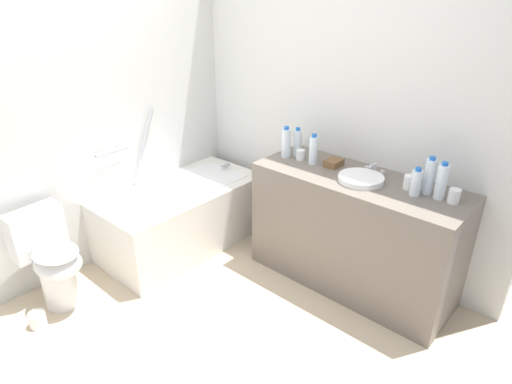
# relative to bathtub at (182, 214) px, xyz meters

# --- Properties ---
(ground_plane) EXTENTS (4.15, 4.15, 0.00)m
(ground_plane) POSITION_rel_bathtub_xyz_m (-0.78, -0.92, -0.29)
(ground_plane) COLOR #C1AD8E
(wall_back_tiled) EXTENTS (3.55, 0.10, 2.55)m
(wall_back_tiled) POSITION_rel_bathtub_xyz_m (-0.78, 0.40, 0.98)
(wall_back_tiled) COLOR silver
(wall_back_tiled) RESTS_ON ground_plane
(wall_right_mirror) EXTENTS (0.10, 2.95, 2.55)m
(wall_right_mirror) POSITION_rel_bathtub_xyz_m (0.84, -0.92, 0.98)
(wall_right_mirror) COLOR silver
(wall_right_mirror) RESTS_ON ground_plane
(bathtub) EXTENTS (1.41, 0.71, 1.18)m
(bathtub) POSITION_rel_bathtub_xyz_m (0.00, 0.00, 0.00)
(bathtub) COLOR silver
(bathtub) RESTS_ON ground_plane
(toilet) EXTENTS (0.38, 0.50, 0.72)m
(toilet) POSITION_rel_bathtub_xyz_m (-1.11, 0.07, 0.07)
(toilet) COLOR white
(toilet) RESTS_ON ground_plane
(vanity_counter) EXTENTS (0.57, 1.51, 0.88)m
(vanity_counter) POSITION_rel_bathtub_xyz_m (0.50, -1.38, 0.14)
(vanity_counter) COLOR #6B6056
(vanity_counter) RESTS_ON ground_plane
(sink_basin) EXTENTS (0.31, 0.31, 0.04)m
(sink_basin) POSITION_rel_bathtub_xyz_m (0.46, -1.42, 0.60)
(sink_basin) COLOR white
(sink_basin) RESTS_ON vanity_counter
(sink_faucet) EXTENTS (0.10, 0.15, 0.08)m
(sink_faucet) POSITION_rel_bathtub_xyz_m (0.65, -1.42, 0.62)
(sink_faucet) COLOR silver
(sink_faucet) RESTS_ON vanity_counter
(water_bottle_0) EXTENTS (0.07, 0.07, 0.19)m
(water_bottle_0) POSITION_rel_bathtub_xyz_m (0.50, -1.78, 0.67)
(water_bottle_0) COLOR silver
(water_bottle_0) RESTS_ON vanity_counter
(water_bottle_1) EXTENTS (0.07, 0.07, 0.25)m
(water_bottle_1) POSITION_rel_bathtub_xyz_m (0.49, -0.74, 0.70)
(water_bottle_1) COLOR silver
(water_bottle_1) RESTS_ON vanity_counter
(water_bottle_2) EXTENTS (0.06, 0.06, 0.23)m
(water_bottle_2) POSITION_rel_bathtub_xyz_m (0.57, -0.79, 0.69)
(water_bottle_2) COLOR silver
(water_bottle_2) RESTS_ON vanity_counter
(water_bottle_3) EXTENTS (0.07, 0.07, 0.23)m
(water_bottle_3) POSITION_rel_bathtub_xyz_m (0.52, -0.98, 0.69)
(water_bottle_3) COLOR silver
(water_bottle_3) RESTS_ON vanity_counter
(water_bottle_4) EXTENTS (0.07, 0.07, 0.25)m
(water_bottle_4) POSITION_rel_bathtub_xyz_m (0.58, -1.83, 0.70)
(water_bottle_4) COLOR silver
(water_bottle_4) RESTS_ON vanity_counter
(water_bottle_5) EXTENTS (0.07, 0.07, 0.25)m
(water_bottle_5) POSITION_rel_bathtub_xyz_m (0.56, -1.92, 0.70)
(water_bottle_5) COLOR silver
(water_bottle_5) RESTS_ON vanity_counter
(drinking_glass_0) EXTENTS (0.08, 0.08, 0.09)m
(drinking_glass_0) POSITION_rel_bathtub_xyz_m (0.57, -1.71, 0.63)
(drinking_glass_0) COLOR white
(drinking_glass_0) RESTS_ON vanity_counter
(drinking_glass_1) EXTENTS (0.07, 0.07, 0.09)m
(drinking_glass_1) POSITION_rel_bathtub_xyz_m (0.56, -2.01, 0.63)
(drinking_glass_1) COLOR white
(drinking_glass_1) RESTS_ON vanity_counter
(drinking_glass_2) EXTENTS (0.07, 0.07, 0.08)m
(drinking_glass_2) POSITION_rel_bathtub_xyz_m (0.52, -0.86, 0.62)
(drinking_glass_2) COLOR white
(drinking_glass_2) RESTS_ON vanity_counter
(amenity_basket) EXTENTS (0.14, 0.10, 0.05)m
(amenity_basket) POSITION_rel_bathtub_xyz_m (0.58, -1.12, 0.61)
(amenity_basket) COLOR brown
(amenity_basket) RESTS_ON vanity_counter
(toilet_paper_roll) EXTENTS (0.11, 0.11, 0.11)m
(toilet_paper_roll) POSITION_rel_bathtub_xyz_m (-1.34, -0.07, -0.24)
(toilet_paper_roll) COLOR white
(toilet_paper_roll) RESTS_ON ground_plane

